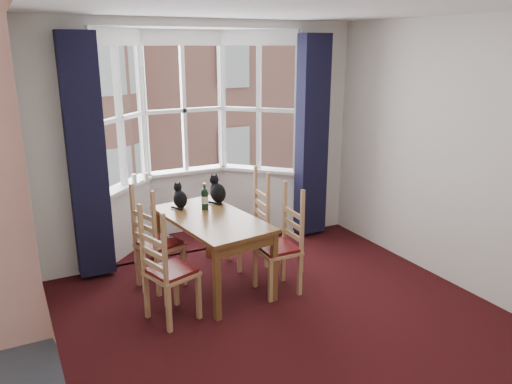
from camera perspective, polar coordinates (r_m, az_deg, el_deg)
floor at (r=4.71m, az=5.34°, el=-15.78°), size 4.50×4.50×0.00m
ceiling at (r=4.00m, az=6.46°, el=20.60°), size 4.50×4.50×0.00m
wall_left at (r=3.51m, az=-22.74°, el=-3.20°), size 0.00×4.50×4.50m
wall_right at (r=5.47m, az=23.75°, el=3.39°), size 0.00×4.50×4.50m
wall_back_pier_left at (r=5.71m, az=-21.39°, el=4.15°), size 0.70×0.12×2.80m
wall_back_pier_right at (r=6.86m, az=7.20°, el=7.05°), size 0.70×0.12×2.80m
bay_window at (r=6.56m, az=-7.44°, el=6.60°), size 2.76×0.94×2.80m
curtain_left at (r=5.57m, az=-18.78°, el=3.61°), size 0.38×0.22×2.60m
curtain_right at (r=6.60m, az=6.41°, el=6.26°), size 0.38×0.22×2.60m
dining_table at (r=5.28m, az=-5.11°, el=-3.85°), size 0.94×1.51×0.78m
chair_left_near at (r=4.72m, az=-10.57°, el=-9.38°), size 0.51×0.52×0.92m
chair_left_far at (r=5.37m, az=-11.73°, el=-6.17°), size 0.52×0.53×0.92m
chair_right_near at (r=5.24m, az=3.35°, el=-6.39°), size 0.41×0.43×0.92m
chair_right_far at (r=5.87m, az=-0.16°, el=-3.82°), size 0.43×0.45×0.92m
cat_left at (r=5.58m, az=-8.68°, el=-0.66°), size 0.15×0.21×0.29m
cat_right at (r=5.71m, az=-4.42°, el=0.07°), size 0.20×0.26×0.33m
wine_bottle at (r=5.46m, az=-5.87°, el=-0.68°), size 0.08×0.08×0.30m
candle_tall at (r=6.29m, az=-13.74°, el=1.46°), size 0.06×0.06×0.12m
candle_short at (r=6.35m, az=-12.41°, el=1.64°), size 0.06×0.06×0.11m
street at (r=36.65m, az=-23.14°, el=1.65°), size 80.00×80.00×0.00m
tenement_building at (r=17.50m, az=-20.61°, el=12.43°), size 18.40×7.80×15.20m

